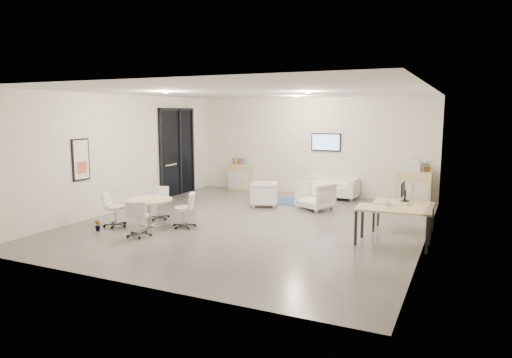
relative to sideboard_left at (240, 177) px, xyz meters
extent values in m
cube|color=#53504C|center=(2.54, -4.27, -0.85)|extent=(8.00, 9.00, 0.80)
cube|color=white|center=(2.54, -4.27, 3.15)|extent=(8.00, 9.00, 0.80)
cube|color=silver|center=(2.54, 0.63, 1.15)|extent=(8.00, 0.80, 3.20)
cube|color=silver|center=(2.54, -9.17, 1.15)|extent=(8.00, 0.80, 3.20)
cube|color=silver|center=(-1.86, -4.27, 1.15)|extent=(0.80, 9.00, 3.20)
cube|color=silver|center=(6.94, -4.27, 1.15)|extent=(0.80, 9.00, 3.20)
cube|color=black|center=(-1.42, -1.77, 0.98)|extent=(0.02, 1.90, 2.85)
cube|color=black|center=(-1.40, -1.77, 2.36)|extent=(0.06, 1.90, 0.08)
cube|color=black|center=(-1.40, -2.68, 0.98)|extent=(0.06, 0.08, 2.85)
cube|color=black|center=(-1.40, -0.86, 0.98)|extent=(0.06, 0.08, 2.85)
cube|color=black|center=(-1.40, -1.62, 0.98)|extent=(0.06, 0.07, 2.85)
cube|color=#B2B2B7|center=(-1.36, -2.22, 0.60)|extent=(0.04, 0.60, 0.05)
cube|color=black|center=(-1.43, -5.87, 1.10)|extent=(0.04, 0.54, 1.04)
cube|color=white|center=(-1.41, -5.87, 1.10)|extent=(0.01, 0.46, 0.96)
cube|color=#C9583A|center=(-1.41, -5.87, 0.90)|extent=(0.01, 0.32, 0.30)
cube|color=black|center=(3.04, 0.20, 1.30)|extent=(0.98, 0.05, 0.58)
cube|color=#93B2FF|center=(3.04, 0.17, 1.30)|extent=(0.90, 0.01, 0.50)
cylinder|color=#FFEAC6|center=(0.74, -5.27, 2.73)|extent=(0.14, 0.14, 0.03)
cylinder|color=#FFEAC6|center=(3.74, -3.77, 2.73)|extent=(0.14, 0.14, 0.03)
cylinder|color=#FFEAC6|center=(2.54, -1.27, 2.73)|extent=(0.14, 0.14, 0.03)
cube|color=tan|center=(0.00, 0.00, 0.00)|extent=(0.80, 0.40, 0.90)
cube|color=silver|center=(-0.18, -0.20, -0.09)|extent=(0.34, 0.02, 0.54)
cube|color=silver|center=(0.18, -0.20, -0.09)|extent=(0.34, 0.02, 0.54)
cube|color=tan|center=(5.85, -0.03, 0.04)|extent=(0.98, 0.46, 0.98)
cube|color=silver|center=(5.62, -0.26, -0.06)|extent=(0.41, 0.02, 0.59)
cube|color=silver|center=(6.07, -0.26, -0.06)|extent=(0.41, 0.02, 0.59)
cube|color=red|center=(-0.25, 0.00, 0.56)|extent=(0.04, 0.14, 0.22)
cube|color=#337FCC|center=(-0.19, 0.00, 0.56)|extent=(0.04, 0.14, 0.22)
cube|color=gold|center=(-0.13, 0.00, 0.56)|extent=(0.04, 0.14, 0.22)
cube|color=#4CB24C|center=(-0.07, 0.00, 0.56)|extent=(0.04, 0.14, 0.22)
cube|color=#CC6619|center=(-0.01, 0.00, 0.56)|extent=(0.04, 0.14, 0.22)
cube|color=purple|center=(0.05, 0.00, 0.56)|extent=(0.04, 0.14, 0.22)
cube|color=#E54C7F|center=(0.11, 0.00, 0.56)|extent=(0.04, 0.14, 0.22)
cube|color=teal|center=(0.17, 0.00, 0.56)|extent=(0.04, 0.14, 0.22)
cube|color=white|center=(5.74, -0.03, 0.67)|extent=(0.52, 0.45, 0.29)
cube|color=white|center=(5.74, -0.03, 0.85)|extent=(0.39, 0.34, 0.06)
cube|color=silver|center=(3.38, -0.21, -0.20)|extent=(1.62, 0.86, 0.30)
cube|color=silver|center=(3.38, 0.09, 0.10)|extent=(1.60, 0.25, 0.30)
cube|color=silver|center=(2.66, -0.21, -0.05)|extent=(0.17, 0.80, 0.60)
cube|color=silver|center=(4.11, -0.21, -0.05)|extent=(0.17, 0.80, 0.60)
cube|color=#2C4587|center=(2.73, -1.40, -0.44)|extent=(1.92, 1.53, 0.01)
imported|color=silver|center=(1.93, -2.27, -0.06)|extent=(0.94, 0.97, 0.78)
imported|color=silver|center=(3.44, -2.11, -0.02)|extent=(1.07, 1.05, 0.86)
cube|color=tan|center=(6.00, -3.56, 0.22)|extent=(1.32, 0.66, 0.04)
cube|color=black|center=(5.39, -3.84, -0.12)|extent=(0.05, 0.05, 0.65)
cube|color=black|center=(6.61, -3.84, -0.12)|extent=(0.05, 0.05, 0.65)
cube|color=black|center=(5.39, -3.28, -0.12)|extent=(0.05, 0.05, 0.65)
cube|color=black|center=(6.61, -3.28, -0.12)|extent=(0.05, 0.05, 0.65)
cube|color=tan|center=(5.95, -4.77, 0.30)|extent=(1.52, 0.83, 0.04)
cube|color=black|center=(5.26, -5.09, -0.08)|extent=(0.05, 0.05, 0.73)
cube|color=black|center=(6.64, -5.09, -0.08)|extent=(0.05, 0.05, 0.73)
cube|color=black|center=(5.26, -4.46, -0.08)|extent=(0.05, 0.05, 0.73)
cube|color=black|center=(6.64, -4.46, -0.08)|extent=(0.05, 0.05, 0.73)
cylinder|color=black|center=(6.00, -3.41, 0.25)|extent=(0.20, 0.20, 0.02)
cube|color=black|center=(6.00, -3.41, 0.37)|extent=(0.04, 0.03, 0.24)
cube|color=black|center=(5.95, -3.41, 0.52)|extent=(0.03, 0.50, 0.32)
cylinder|color=tan|center=(0.46, -5.66, 0.21)|extent=(1.11, 1.11, 0.04)
cylinder|color=#B2B2B7|center=(0.46, -5.66, -0.13)|extent=(0.10, 0.10, 0.64)
cube|color=#B2B2B7|center=(0.46, -5.66, -0.43)|extent=(0.64, 0.06, 0.03)
cube|color=#B2B2B7|center=(0.46, -5.66, -0.43)|extent=(0.06, 0.64, 0.03)
imported|color=#3F7F3F|center=(6.20, -0.02, 0.66)|extent=(0.32, 0.35, 0.25)
imported|color=#3F7F3F|center=(-0.35, -6.50, -0.39)|extent=(0.23, 0.30, 0.12)
imported|color=white|center=(5.80, -4.54, 0.39)|extent=(0.14, 0.12, 0.12)
camera|label=1|loc=(7.26, -14.20, 2.26)|focal=32.00mm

